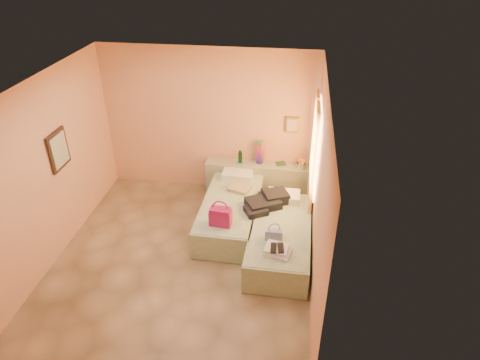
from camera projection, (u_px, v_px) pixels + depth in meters
The scene contains 16 objects.
ground at pixel (184, 259), 6.81m from camera, with size 4.50×4.50×0.00m, color tan.
room_walls at pixel (198, 143), 6.34m from camera, with size 4.02×4.51×2.81m.
headboard_ledge at pixel (259, 179), 8.31m from camera, with size 2.05×0.30×0.65m, color #9EA88A.
bed_left at pixel (231, 213), 7.46m from camera, with size 0.90×2.00×0.50m, color #AEC49D.
bed_right at pixel (280, 239), 6.84m from camera, with size 0.90×2.00×0.50m, color #AEC49D.
water_bottle at pixel (240, 157), 8.09m from camera, with size 0.08×0.08×0.27m, color black.
rainbow_box at pixel (260, 152), 8.07m from camera, with size 0.10×0.10×0.45m, color #A41454.
small_dish at pixel (240, 163), 8.16m from camera, with size 0.12×0.12×0.03m, color #549A6F.
green_book at pixel (281, 164), 8.13m from camera, with size 0.18×0.13×0.03m, color #294C34.
flower_vase at pixel (301, 162), 7.95m from camera, with size 0.19×0.19×0.24m, color silver.
magenta_handbag at pixel (221, 216), 6.69m from camera, with size 0.34×0.19×0.32m, color #A41454.
khaki_garment at pixel (240, 188), 7.63m from camera, with size 0.36×0.29×0.06m, color tan.
clothes_pile at pixel (266, 202), 7.13m from camera, with size 0.59×0.59×0.18m, color black.
blue_handbag at pixel (274, 235), 6.41m from camera, with size 0.26×0.11×0.17m, color #4656A9.
towel_stack at pixel (278, 251), 6.15m from camera, with size 0.35×0.30×0.10m, color white.
sandal_pair at pixel (277, 248), 6.10m from camera, with size 0.17×0.22×0.02m, color black.
Camera 1 is at (1.63, -5.00, 4.59)m, focal length 32.00 mm.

